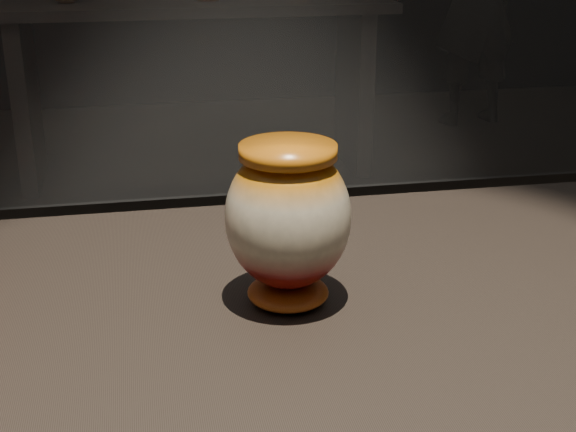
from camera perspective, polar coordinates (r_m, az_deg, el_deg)
name	(u,v)px	position (r m, az deg, el deg)	size (l,w,h in m)	color
main_vase	(288,219)	(0.92, 0.00, -0.21)	(0.15, 0.15, 0.20)	#6C0D09
back_shelf	(194,54)	(4.20, -6.68, 11.36)	(2.00, 0.60, 0.90)	black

